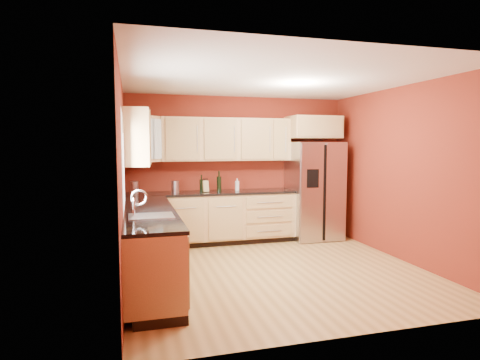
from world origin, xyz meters
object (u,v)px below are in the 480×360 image
object	(u,v)px
wine_bottle_a	(201,183)
soap_dispenser	(237,185)
refrigerator	(314,190)
canister_left	(135,187)
knife_block	(205,186)

from	to	relation	value
wine_bottle_a	soap_dispenser	world-z (taller)	wine_bottle_a
refrigerator	canister_left	size ratio (longest dim) A/B	8.55
canister_left	knife_block	distance (m)	1.18
refrigerator	soap_dispenser	bearing A→B (deg)	175.44
wine_bottle_a	canister_left	bearing A→B (deg)	177.98
wine_bottle_a	soap_dispenser	distance (m)	0.65
canister_left	wine_bottle_a	world-z (taller)	wine_bottle_a
wine_bottle_a	refrigerator	bearing A→B (deg)	-1.93
canister_left	soap_dispenser	size ratio (longest dim) A/B	0.98
refrigerator	canister_left	distance (m)	3.20
refrigerator	canister_left	world-z (taller)	refrigerator
canister_left	wine_bottle_a	bearing A→B (deg)	-2.02
knife_block	canister_left	bearing A→B (deg)	166.51
soap_dispenser	canister_left	bearing A→B (deg)	-179.83
refrigerator	wine_bottle_a	bearing A→B (deg)	178.07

